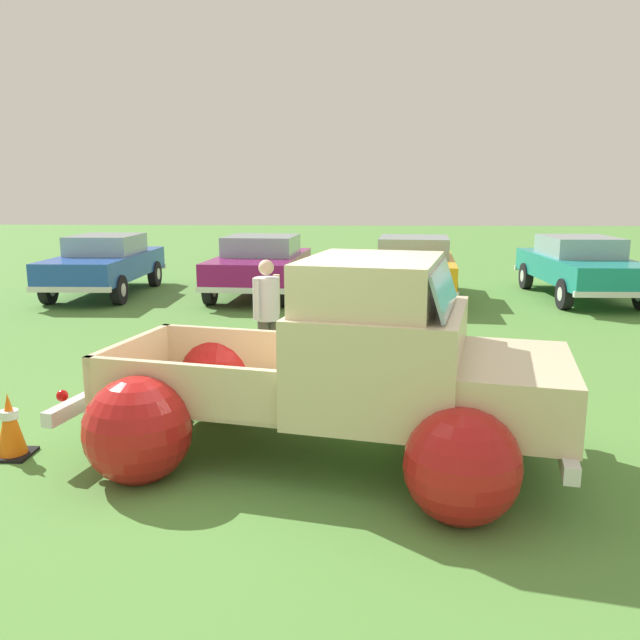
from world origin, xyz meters
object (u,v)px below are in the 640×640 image
object	(u,v)px
show_car_0	(105,262)
show_car_1	(261,263)
lane_cone_0	(10,425)
show_car_2	(413,265)
show_car_3	(580,265)
spectator_0	(267,311)
vintage_pickup_truck	(353,381)

from	to	relation	value
show_car_0	show_car_1	size ratio (longest dim) A/B	1.03
show_car_0	lane_cone_0	distance (m)	10.02
show_car_2	lane_cone_0	distance (m)	10.47
show_car_2	lane_cone_0	size ratio (longest dim) A/B	7.02
show_car_3	lane_cone_0	distance (m)	12.91
show_car_0	spectator_0	xyz separation A→B (m)	(4.79, -6.77, 0.12)
vintage_pickup_truck	show_car_0	distance (m)	11.22
show_car_3	spectator_0	size ratio (longest dim) A/B	2.89
show_car_0	show_car_1	world-z (taller)	same
show_car_2	show_car_0	bearing A→B (deg)	-86.28
lane_cone_0	show_car_2	bearing A→B (deg)	63.24
spectator_0	lane_cone_0	xyz separation A→B (m)	(-2.11, -2.88, -0.59)
show_car_0	show_car_1	bearing A→B (deg)	88.27
vintage_pickup_truck	show_car_1	size ratio (longest dim) A/B	1.16
show_car_1	vintage_pickup_truck	bearing A→B (deg)	17.18
vintage_pickup_truck	show_car_1	bearing A→B (deg)	115.39
show_car_2	lane_cone_0	world-z (taller)	show_car_2
show_car_0	show_car_3	distance (m)	11.29
vintage_pickup_truck	show_car_3	size ratio (longest dim) A/B	1.07
show_car_0	lane_cone_0	xyz separation A→B (m)	(2.68, -9.64, -0.47)
show_car_3	lane_cone_0	world-z (taller)	show_car_3
show_car_1	spectator_0	distance (m)	6.77
vintage_pickup_truck	spectator_0	size ratio (longest dim) A/B	3.08
vintage_pickup_truck	lane_cone_0	size ratio (longest dim) A/B	7.81
lane_cone_0	show_car_3	bearing A→B (deg)	48.12
vintage_pickup_truck	show_car_2	distance (m)	9.32
vintage_pickup_truck	show_car_3	distance (m)	10.88
vintage_pickup_truck	spectator_0	xyz separation A→B (m)	(-1.16, 2.75, 0.15)
show_car_3	lane_cone_0	bearing A→B (deg)	-42.64
vintage_pickup_truck	lane_cone_0	xyz separation A→B (m)	(-3.27, -0.13, -0.45)
show_car_2	vintage_pickup_truck	bearing A→B (deg)	-2.82
show_car_2	spectator_0	size ratio (longest dim) A/B	2.77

